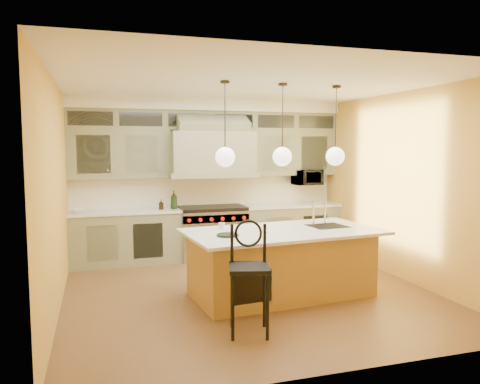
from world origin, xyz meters
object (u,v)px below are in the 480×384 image
object	(u,v)px
kitchen_island	(282,262)
range	(212,232)
counter_stool	(249,269)
microwave	(307,177)

from	to	relation	value
kitchen_island	range	bearing A→B (deg)	94.07
counter_stool	microwave	xyz separation A→B (m)	(2.39, 3.62, 0.74)
kitchen_island	microwave	size ratio (longest dim) A/B	5.09
microwave	counter_stool	bearing A→B (deg)	-123.40
range	kitchen_island	distance (m)	2.43
range	microwave	world-z (taller)	microwave
counter_stool	kitchen_island	bearing A→B (deg)	67.84
range	microwave	distance (m)	2.18
counter_stool	microwave	world-z (taller)	microwave
kitchen_island	microwave	distance (m)	3.10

